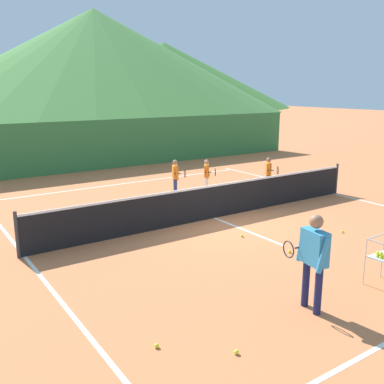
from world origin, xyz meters
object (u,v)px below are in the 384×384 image
at_px(instructor, 313,254).
at_px(tennis_ball_3, 342,231).
at_px(tennis_ball_7, 242,236).
at_px(tennis_ball_5, 157,346).
at_px(tennis_ball_1, 236,352).
at_px(student_0, 176,174).
at_px(tennis_net, 214,201).
at_px(student_2, 269,171).
at_px(student_1, 207,173).
at_px(tennis_ball_2, 290,251).

height_order(instructor, tennis_ball_3, instructor).
bearing_deg(tennis_ball_7, tennis_ball_5, -144.38).
relative_size(tennis_ball_1, tennis_ball_5, 1.00).
distance_m(instructor, student_0, 8.25).
bearing_deg(tennis_ball_7, tennis_ball_1, -131.45).
xyz_separation_m(tennis_net, tennis_ball_7, (-0.41, -1.69, -0.47)).
bearing_deg(tennis_ball_3, student_2, 69.45).
relative_size(student_1, student_2, 0.98).
relative_size(instructor, tennis_ball_3, 24.27).
bearing_deg(tennis_ball_1, tennis_ball_3, 24.17).
bearing_deg(student_2, tennis_ball_3, -110.55).
relative_size(instructor, student_0, 1.32).
xyz_separation_m(tennis_net, tennis_ball_1, (-3.67, -5.39, -0.47)).
bearing_deg(tennis_ball_3, tennis_ball_2, -173.92).
height_order(instructor, student_2, instructor).
relative_size(student_1, tennis_ball_7, 17.51).
relative_size(tennis_ball_1, tennis_ball_7, 1.00).
distance_m(student_2, tennis_ball_3, 4.79).
bearing_deg(instructor, tennis_net, 70.08).
height_order(tennis_ball_1, tennis_ball_3, same).
xyz_separation_m(tennis_net, tennis_ball_3, (1.92, -2.88, -0.47)).
distance_m(tennis_ball_3, tennis_ball_5, 6.67).
height_order(tennis_net, tennis_ball_2, tennis_net).
distance_m(tennis_net, tennis_ball_3, 3.49).
distance_m(tennis_net, student_2, 3.92).
bearing_deg(student_0, tennis_ball_7, -101.05).
bearing_deg(tennis_ball_7, instructor, -112.87).
distance_m(instructor, tennis_ball_5, 2.87).
xyz_separation_m(student_0, student_2, (3.12, -1.25, -0.02)).
xyz_separation_m(student_1, tennis_ball_1, (-5.27, -7.94, -0.68)).
height_order(tennis_ball_1, tennis_ball_2, same).
bearing_deg(tennis_ball_3, tennis_ball_7, 153.09).
distance_m(tennis_net, tennis_ball_2, 3.15).
height_order(instructor, tennis_ball_1, instructor).
xyz_separation_m(tennis_ball_3, tennis_ball_5, (-6.44, -1.76, 0.00)).
relative_size(instructor, tennis_ball_7, 24.27).
distance_m(tennis_net, tennis_ball_7, 1.80).
distance_m(student_0, tennis_ball_5, 8.98).
height_order(instructor, student_1, instructor).
xyz_separation_m(instructor, student_1, (3.44, 7.66, -0.27)).
height_order(student_0, tennis_ball_7, student_0).
bearing_deg(tennis_ball_7, student_1, 64.72).
xyz_separation_m(student_2, tennis_ball_1, (-7.26, -6.95, -0.70)).
height_order(tennis_ball_2, tennis_ball_3, same).
distance_m(student_1, tennis_ball_3, 5.48).
height_order(tennis_ball_1, tennis_ball_7, same).
bearing_deg(tennis_ball_3, tennis_ball_5, -164.73).
distance_m(student_1, tennis_ball_7, 4.74).
bearing_deg(tennis_net, student_2, 23.53).
relative_size(student_0, tennis_ball_1, 18.44).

